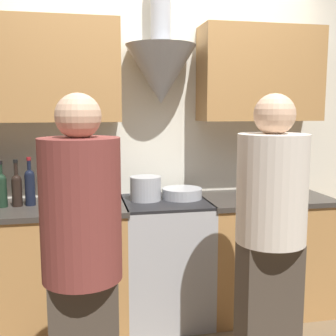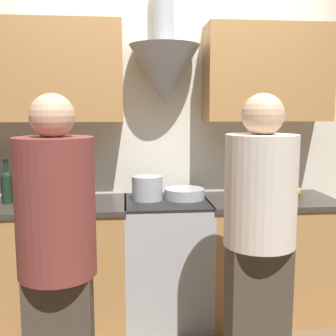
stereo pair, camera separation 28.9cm
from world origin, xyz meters
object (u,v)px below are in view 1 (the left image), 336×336
(mixing_bowl, at_px, (182,193))
(person_foreground_right, at_px, (270,232))
(stove_range, at_px, (165,259))
(wine_bottle_6, at_px, (30,185))
(saucepan, at_px, (278,196))
(wine_bottle_4, at_px, (1,188))
(wine_bottle_5, at_px, (17,188))
(orange_fruit, at_px, (289,190))
(stock_pot, at_px, (146,188))
(person_foreground_left, at_px, (82,266))

(mixing_bowl, relative_size, person_foreground_right, 0.18)
(stove_range, distance_m, wine_bottle_6, 1.10)
(saucepan, relative_size, person_foreground_right, 0.09)
(mixing_bowl, distance_m, saucepan, 0.69)
(wine_bottle_6, distance_m, saucepan, 1.73)
(wine_bottle_4, distance_m, mixing_bowl, 1.25)
(stove_range, distance_m, person_foreground_right, 1.06)
(mixing_bowl, bearing_deg, stove_range, -160.64)
(saucepan, bearing_deg, mixing_bowl, 160.47)
(wine_bottle_5, xyz_separation_m, orange_fruit, (1.99, 0.00, -0.09))
(stock_pot, bearing_deg, saucepan, -13.63)
(stove_range, bearing_deg, person_foreground_right, -65.46)
(stove_range, bearing_deg, stock_pot, 163.32)
(mixing_bowl, xyz_separation_m, person_foreground_left, (-0.72, -1.22, -0.04))
(wine_bottle_4, distance_m, wine_bottle_6, 0.18)
(wine_bottle_5, bearing_deg, stove_range, -1.33)
(stock_pot, xyz_separation_m, saucepan, (0.92, -0.22, -0.05))
(orange_fruit, relative_size, person_foreground_right, 0.05)
(wine_bottle_4, relative_size, wine_bottle_6, 0.94)
(saucepan, xyz_separation_m, person_foreground_left, (-1.38, -0.99, -0.04))
(saucepan, bearing_deg, stock_pot, 166.37)
(stock_pot, relative_size, orange_fruit, 3.05)
(wine_bottle_4, xyz_separation_m, person_foreground_left, (0.53, -1.19, -0.13))
(wine_bottle_5, relative_size, orange_fruit, 4.37)
(stove_range, distance_m, saucepan, 0.94)
(stove_range, relative_size, saucepan, 6.25)
(wine_bottle_5, relative_size, person_foreground_right, 0.20)
(person_foreground_right, bearing_deg, wine_bottle_5, 147.47)
(wine_bottle_5, distance_m, person_foreground_right, 1.68)
(wine_bottle_6, distance_m, orange_fruit, 1.91)
(stove_range, relative_size, mixing_bowl, 3.01)
(stove_range, xyz_separation_m, wine_bottle_4, (-1.11, 0.02, 0.57))
(stove_range, height_order, stock_pot, stock_pot)
(wine_bottle_6, xyz_separation_m, stock_pot, (0.79, 0.01, -0.05))
(wine_bottle_6, bearing_deg, wine_bottle_4, -175.27)
(wine_bottle_5, height_order, person_foreground_right, person_foreground_right)
(wine_bottle_5, xyz_separation_m, person_foreground_left, (0.43, -1.20, -0.13))
(orange_fruit, height_order, person_foreground_right, person_foreground_right)
(wine_bottle_4, relative_size, wine_bottle_5, 0.98)
(person_foreground_left, bearing_deg, person_foreground_right, 16.46)
(orange_fruit, bearing_deg, saucepan, -132.20)
(stove_range, bearing_deg, mixing_bowl, 19.36)
(wine_bottle_5, bearing_deg, wine_bottle_4, -178.02)
(wine_bottle_4, bearing_deg, stock_pot, 1.21)
(stove_range, xyz_separation_m, orange_fruit, (0.98, 0.02, 0.48))
(orange_fruit, bearing_deg, stove_range, -178.56)
(wine_bottle_6, bearing_deg, stock_pot, 0.40)
(wine_bottle_5, xyz_separation_m, person_foreground_right, (1.42, -0.90, -0.13))
(wine_bottle_6, bearing_deg, orange_fruit, -0.32)
(person_foreground_left, bearing_deg, wine_bottle_5, 109.61)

